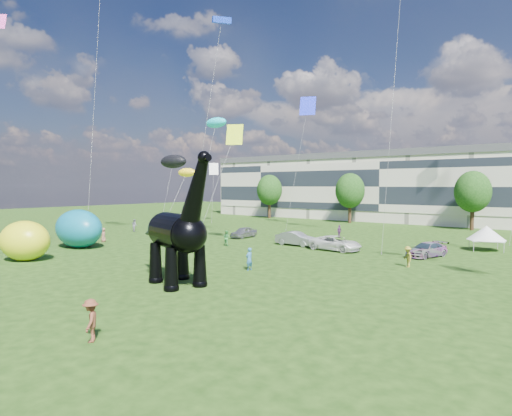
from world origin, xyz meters
The scene contains 16 objects.
ground centered at (0.00, 0.00, 0.00)m, with size 220.00×220.00×0.00m, color #16330C.
terrace_row centered at (-8.00, 62.00, 6.00)m, with size 78.00×11.00×12.00m, color beige.
tree_far_left centered at (-30.00, 53.00, 6.29)m, with size 5.20×5.20×9.44m.
tree_mid_left centered at (-12.00, 53.00, 6.29)m, with size 5.20×5.20×9.44m.
tree_mid_right centered at (8.00, 53.00, 6.29)m, with size 5.20×5.20×9.44m.
dinosaur_sculpture centered at (0.05, 2.03, 3.43)m, with size 11.02×4.89×9.08m.
car_silver centered at (-12.78, 24.51, 0.70)m, with size 1.65×4.10×1.40m, color #AEAEB3.
car_grey centered at (-3.54, 22.67, 0.78)m, with size 1.65×4.72×1.55m, color gray.
car_white centered at (1.63, 22.12, 0.76)m, with size 2.51×5.45×1.52m, color silver.
car_dark centered at (10.23, 23.91, 0.68)m, with size 1.91×4.71×1.37m, color #595960.
gazebo_near centered at (13.76, 31.86, 1.80)m, with size 4.74×4.74×2.57m.
gazebo_left centered at (-27.96, 27.69, 1.84)m, with size 4.81×4.81×2.61m.
inflatable_teal centered at (-21.06, 6.74, 2.06)m, with size 6.60×4.12×4.12m, color #0C6F90.
inflatable_yellow centered at (-17.14, -0.48, 1.79)m, with size 4.65×3.58×3.58m, color yellow.
visitors centered at (-6.22, 12.27, 0.88)m, with size 41.61×41.08×1.85m.
kites centered at (-18.43, 22.67, 13.66)m, with size 65.07×48.64×27.29m.
Camera 1 is at (22.57, -17.16, 6.69)m, focal length 30.00 mm.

